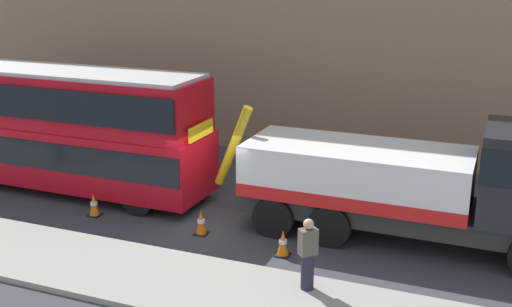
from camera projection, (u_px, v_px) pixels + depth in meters
name	position (u px, v px, depth m)	size (l,w,h in m)	color
ground_plane	(221.00, 217.00, 18.70)	(120.00, 120.00, 0.00)	#38383D
near_kerb	(147.00, 276.00, 14.94)	(60.00, 2.80, 0.15)	gray
recovery_tow_truck	(423.00, 181.00, 16.45)	(10.15, 2.72, 3.67)	#2D2D2D
double_decker_bus	(52.00, 123.00, 20.59)	(11.07, 2.65, 4.06)	#B70C19
pedestrian_bystander	(308.00, 255.00, 14.00)	(0.47, 0.47, 1.71)	#232333
traffic_cone_near_bus	(94.00, 205.00, 18.68)	(0.36, 0.36, 0.72)	orange
traffic_cone_midway	(201.00, 223.00, 17.38)	(0.36, 0.36, 0.72)	orange
traffic_cone_near_truck	(283.00, 244.00, 16.09)	(0.36, 0.36, 0.72)	orange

